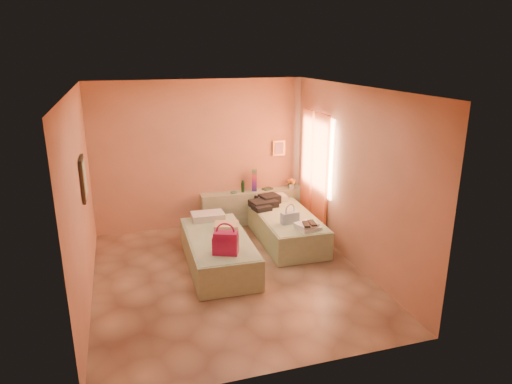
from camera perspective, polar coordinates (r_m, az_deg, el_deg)
ground at (r=7.08m, az=-3.20°, el=-10.46°), size 4.50×4.50×0.00m
room_walls at (r=7.02m, az=-2.93°, el=4.90°), size 4.02×4.51×2.81m
headboard_ledge at (r=9.04m, az=-0.43°, el=-1.84°), size 2.05×0.30×0.65m
bed_left at (r=7.30m, az=-4.75°, el=-7.41°), size 0.95×2.02×0.50m
bed_right at (r=8.23m, az=3.71°, el=-4.43°), size 0.95×2.02×0.50m
water_bottle at (r=8.84m, az=-1.66°, el=0.67°), size 0.08×0.08×0.22m
rainbow_box at (r=8.90m, az=-0.20°, el=1.47°), size 0.12×0.12×0.42m
small_dish at (r=8.81m, az=-2.81°, el=-0.06°), size 0.16×0.16×0.03m
green_book at (r=9.03m, az=1.44°, el=0.41°), size 0.23×0.20×0.03m
flower_vase at (r=9.11m, az=4.49°, el=1.18°), size 0.19×0.19×0.24m
magenta_handbag at (r=6.56m, az=-3.82°, el=-6.33°), size 0.41×0.33×0.34m
khaki_garment at (r=7.54m, az=-3.72°, el=-4.20°), size 0.47×0.41×0.07m
clothes_pile at (r=8.50m, az=1.22°, el=-1.30°), size 0.65×0.65×0.16m
blue_handbag at (r=7.71m, az=4.25°, el=-3.23°), size 0.32×0.17×0.19m
towel_stack at (r=7.50m, az=6.51°, el=-4.28°), size 0.41×0.38×0.10m
sandal_pair at (r=7.43m, az=6.71°, el=-3.96°), size 0.24×0.29×0.03m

